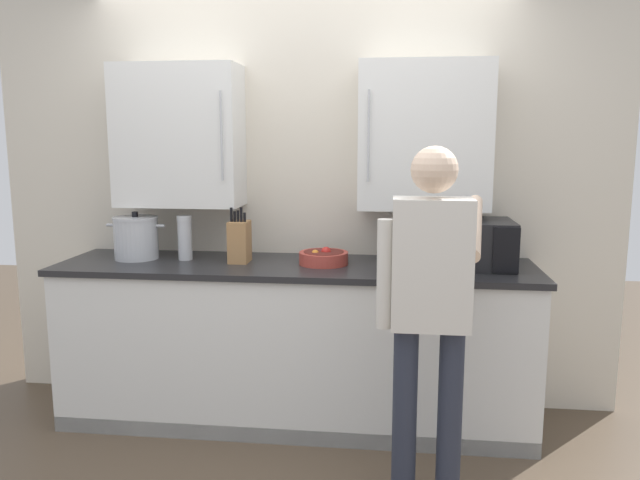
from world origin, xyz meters
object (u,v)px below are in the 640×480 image
knife_block (239,241)px  person_figure (431,297)px  microwave_oven (463,244)px  stock_pot (136,238)px  thermos_flask (185,237)px  fruit_bowl (324,257)px

knife_block → person_figure: bearing=-36.8°
microwave_oven → knife_block: (-1.27, -0.02, -0.01)m
knife_block → stock_pot: (-0.64, 0.03, 0.00)m
microwave_oven → person_figure: bearing=-105.5°
knife_block → microwave_oven: bearing=0.9°
knife_block → person_figure: (1.05, -0.78, -0.10)m
stock_pot → person_figure: person_figure is taller
stock_pot → person_figure: (1.68, -0.81, -0.10)m
microwave_oven → stock_pot: size_ratio=2.05×
thermos_flask → fruit_bowl: thermos_flask is taller
thermos_flask → person_figure: (1.38, -0.82, -0.11)m
microwave_oven → stock_pot: (-1.90, 0.01, -0.00)m
stock_pot → person_figure: 1.87m
microwave_oven → thermos_flask: (-1.61, 0.01, 0.00)m
thermos_flask → knife_block: 0.34m
person_figure → microwave_oven: bearing=74.5°
thermos_flask → person_figure: person_figure is taller
knife_block → thermos_flask: bearing=174.2°
microwave_oven → person_figure: 0.84m
thermos_flask → knife_block: bearing=-5.8°
person_figure → fruit_bowl: bearing=125.4°
microwave_oven → person_figure: size_ratio=0.45×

